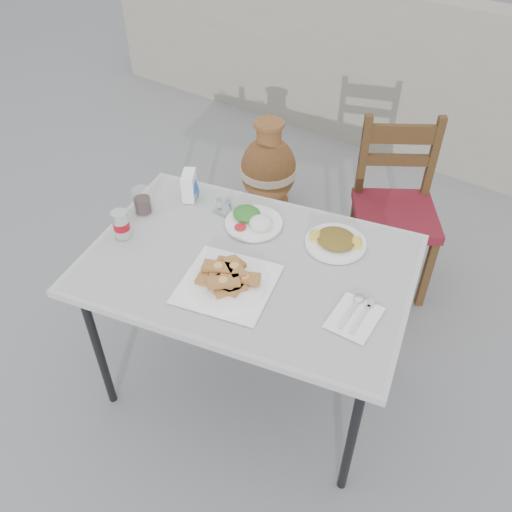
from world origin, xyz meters
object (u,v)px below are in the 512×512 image
Objects in this scene: soda_can at (121,224)px; salad_rice_plate at (253,220)px; cafe_table at (249,271)px; condiment_caddy at (226,207)px; chair at (395,208)px; salad_chopped_plate at (336,240)px; terracotta_urn at (268,170)px; napkin_holder at (189,185)px; cola_glass at (142,202)px; pide_plate at (227,278)px.

salad_rice_plate is at bearing 42.79° from soda_can.
cafe_table is 15.14× the size of condiment_caddy.
chair is (0.23, 1.08, -0.24)m from cafe_table.
chair is (0.35, 0.87, -0.32)m from salad_rice_plate.
salad_chopped_plate is 0.26× the size of chair.
salad_chopped_plate is at bearing -44.76° from terracotta_urn.
terracotta_urn is at bearing 97.57° from soda_can.
napkin_holder is at bearing -173.45° from salad_chopped_plate.
napkin_holder is at bearing 179.98° from salad_rice_plate.
salad_rice_plate is 0.37m from napkin_holder.
salad_rice_plate is 2.16× the size of cola_glass.
salad_chopped_plate is 2.19× the size of cola_glass.
cola_glass is at bearing -159.44° from chair.
salad_chopped_plate is at bearing 62.55° from pide_plate.
salad_rice_plate is 0.16m from condiment_caddy.
cafe_table reaches higher than terracotta_urn.
salad_chopped_plate is at bearing -23.68° from napkin_holder.
condiment_caddy is 0.10× the size of chair.
salad_rice_plate is 0.99m from chair.
cafe_table is at bearing 93.65° from pide_plate.
cola_glass is (-0.59, 0.01, 0.11)m from cafe_table.
terracotta_urn is (-0.74, 1.43, -0.54)m from pide_plate.
salad_rice_plate is at bearing 109.80° from pide_plate.
condiment_caddy is (-0.28, 0.22, 0.08)m from cafe_table.
condiment_caddy reaches higher than terracotta_urn.
salad_rice_plate is 2.60× the size of condiment_caddy.
soda_can reaches higher than salad_rice_plate.
salad_rice_plate reaches higher than salad_chopped_plate.
terracotta_urn is at bearing 113.38° from condiment_caddy.
condiment_caddy is (-0.53, -0.08, 0.00)m from salad_chopped_plate.
chair reaches higher than pide_plate.
pide_plate is at bearing 1.83° from soda_can.
terracotta_urn is (-0.19, 1.44, -0.57)m from soda_can.
condiment_caddy is at bearing 56.49° from soda_can.
soda_can is 1.28× the size of condiment_caddy.
napkin_holder reaches higher than condiment_caddy.
soda_can is at bearing -178.17° from pide_plate.
cola_glass is at bearing 105.56° from soda_can.
salad_rice_plate is at bearing 23.84° from cola_glass.
napkin_holder is 0.13× the size of chair.
chair reaches higher than napkin_holder.
pide_plate is at bearing -52.40° from condiment_caddy.
soda_can is at bearing -137.21° from salad_rice_plate.
pide_plate reaches higher than salad_chopped_plate.
soda_can is 0.19× the size of terracotta_urn.
pide_plate is 0.48m from condiment_caddy.
cola_glass is 0.18× the size of terracotta_urn.
cola_glass is (-0.47, -0.21, 0.03)m from salad_rice_plate.
napkin_holder reaches higher than soda_can.
chair is (0.82, 1.08, -0.35)m from cola_glass.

